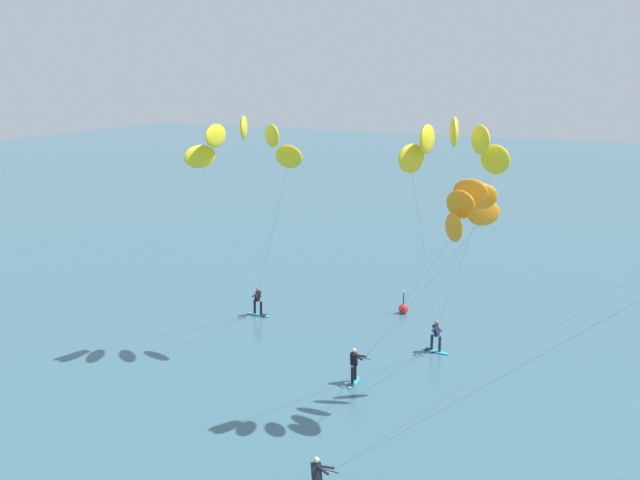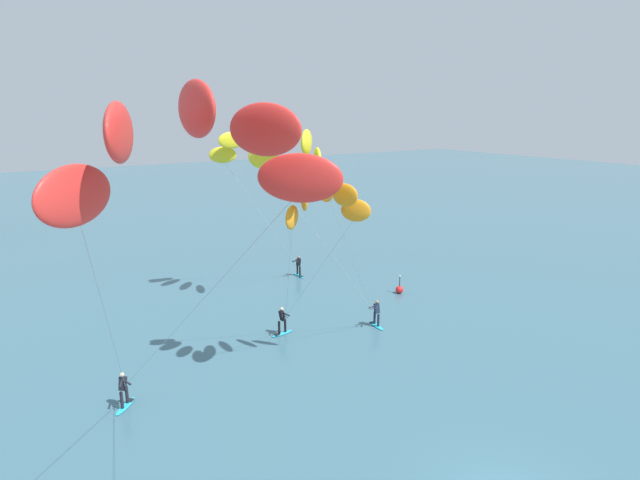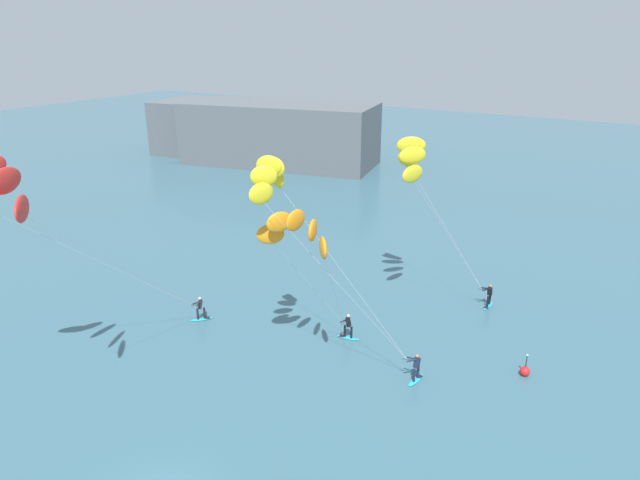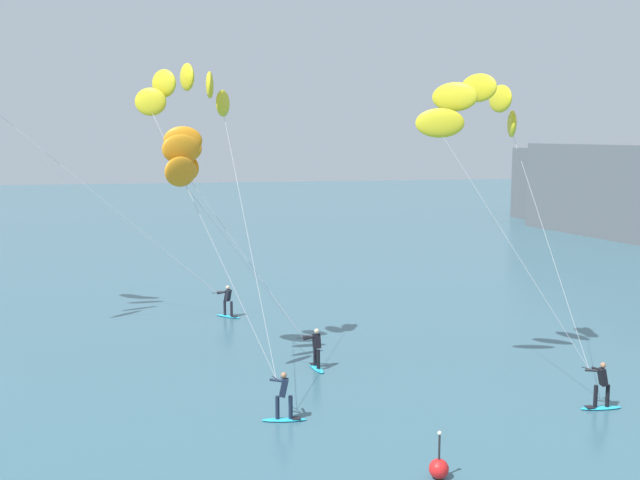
# 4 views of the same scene
# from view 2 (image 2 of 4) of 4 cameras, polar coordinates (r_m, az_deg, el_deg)

# --- Properties ---
(kitesurfer_nearshore) EXTENTS (9.02, 5.68, 12.32)m
(kitesurfer_nearshore) POSITION_cam_2_polar(r_m,az_deg,el_deg) (22.96, -2.78, 9.01)
(kitesurfer_nearshore) COLOR #23ADD1
(kitesurfer_nearshore) RESTS_ON ground
(kitesurfer_mid_water) EXTENTS (6.15, 13.58, 13.36)m
(kitesurfer_mid_water) POSITION_cam_2_polar(r_m,az_deg,el_deg) (10.78, -14.11, 7.75)
(kitesurfer_mid_water) COLOR #23ADD1
(kitesurfer_mid_water) RESTS_ON ground
(kitesurfer_far_out) EXTENTS (7.44, 6.22, 11.83)m
(kitesurfer_far_out) POSITION_cam_2_polar(r_m,az_deg,el_deg) (34.18, -7.91, 9.76)
(kitesurfer_far_out) COLOR #23ADD1
(kitesurfer_far_out) RESTS_ON ground
(kitesurfer_downwind) EXTENTS (4.65, 6.26, 9.80)m
(kitesurfer_downwind) POSITION_cam_2_polar(r_m,az_deg,el_deg) (23.87, 0.27, 3.42)
(kitesurfer_downwind) COLOR #23ADD1
(kitesurfer_downwind) RESTS_ON ground
(marker_buoy) EXTENTS (0.56, 0.56, 1.38)m
(marker_buoy) POSITION_cam_2_polar(r_m,az_deg,el_deg) (37.32, 8.87, -5.48)
(marker_buoy) COLOR red
(marker_buoy) RESTS_ON ground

